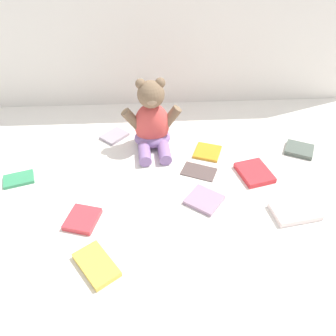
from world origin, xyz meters
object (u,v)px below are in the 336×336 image
teddy_bear (152,123)px  book_case_1 (19,179)px  book_case_2 (199,171)px  book_case_4 (254,173)px  book_case_5 (295,211)px  book_case_10 (207,152)px  book_case_8 (114,136)px  book_case_6 (83,219)px  book_case_7 (204,200)px  book_case_3 (299,150)px  book_case_9 (96,265)px

teddy_bear → book_case_1: teddy_bear is taller
book_case_2 → book_case_4: (0.19, -0.03, 0.01)m
book_case_5 → book_case_10: book_case_5 is taller
book_case_8 → book_case_10: size_ratio=1.01×
teddy_bear → book_case_6: size_ratio=2.75×
book_case_5 → book_case_4: bearing=14.0°
book_case_1 → book_case_6: book_case_6 is taller
book_case_6 → book_case_8: size_ratio=1.02×
teddy_bear → book_case_7: teddy_bear is taller
book_case_6 → book_case_3: bearing=-142.0°
book_case_9 → book_case_4: bearing=178.4°
book_case_6 → book_case_8: (0.07, 0.43, -0.00)m
book_case_2 → book_case_6: bearing=142.3°
book_case_3 → book_case_2: bearing=-49.9°
teddy_bear → book_case_10: teddy_bear is taller
book_case_4 → book_case_2: bearing=-22.1°
book_case_3 → book_case_4: (-0.20, -0.12, 0.00)m
book_case_2 → book_case_8: (-0.31, 0.23, 0.00)m
book_case_7 → book_case_9: bearing=162.7°
teddy_bear → book_case_2: size_ratio=2.30×
book_case_7 → book_case_10: 0.25m
book_case_3 → book_case_9: bearing=-30.6°
book_case_4 → book_case_5: (0.08, -0.18, 0.00)m
book_case_2 → book_case_10: (0.05, 0.11, 0.00)m
book_case_4 → book_case_9: book_case_4 is taller
book_case_3 → book_case_1: bearing=-57.7°
book_case_2 → book_case_3: (0.39, 0.10, 0.00)m
teddy_bear → book_case_1: (-0.46, -0.18, -0.09)m
book_case_8 → book_case_6: bearing=-55.7°
teddy_bear → book_case_10: bearing=-21.3°
book_case_4 → book_case_6: 0.59m
book_case_1 → book_case_9: bearing=22.8°
book_case_4 → book_case_7: size_ratio=1.20×
book_case_10 → book_case_7: bearing=-170.0°
book_case_10 → book_case_3: bearing=-70.8°
teddy_bear → book_case_9: bearing=-110.1°
book_case_1 → book_case_9: 0.46m
book_case_10 → book_case_9: bearing=163.0°
book_case_1 → book_case_10: same height
book_case_1 → book_case_7: book_case_7 is taller
book_case_10 → book_case_1: bearing=120.5°
book_case_3 → book_case_5: bearing=4.5°
book_case_4 → book_case_9: (-0.50, -0.34, -0.00)m
book_case_2 → book_case_4: size_ratio=0.95×
book_case_2 → book_case_10: size_ratio=1.23×
book_case_8 → teddy_bear: bearing=22.0°
teddy_bear → book_case_5: (0.42, -0.38, -0.09)m
book_case_8 → book_case_1: bearing=-99.1°
teddy_bear → book_case_9: 0.57m
teddy_bear → book_case_6: (-0.22, -0.37, -0.09)m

